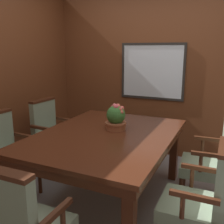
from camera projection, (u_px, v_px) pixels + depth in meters
ground_plane at (107, 205)px, 2.81m from camera, size 14.00×14.00×0.00m
wall_back at (154, 76)px, 3.98m from camera, size 7.20×0.08×2.45m
dining_table at (106, 142)px, 2.76m from camera, size 1.34×1.77×0.76m
chair_left_far at (51, 132)px, 3.58m from camera, size 0.51×0.53×0.96m
chair_left_near at (5, 152)px, 2.88m from camera, size 0.50×0.52×0.96m
chair_right_near at (202, 198)px, 2.00m from camera, size 0.48×0.51×0.96m
chair_right_far at (213, 159)px, 2.71m from camera, size 0.51×0.53×0.96m
potted_plant at (116, 118)px, 2.86m from camera, size 0.23×0.23×0.29m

